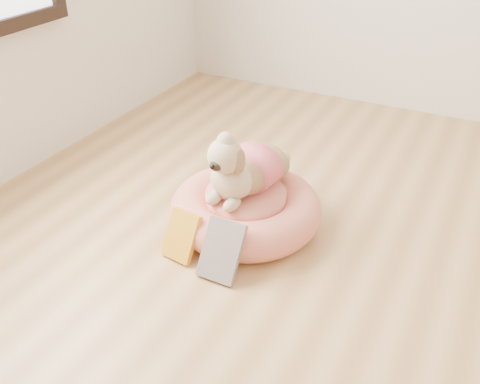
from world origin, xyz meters
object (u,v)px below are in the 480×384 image
at_px(pet_bed, 246,209).
at_px(dog, 244,157).
at_px(book_yellow, 181,236).
at_px(book_white, 222,251).

relative_size(pet_bed, dog, 1.47).
height_order(pet_bed, book_yellow, book_yellow).
distance_m(pet_bed, book_yellow, 0.31).
xyz_separation_m(dog, book_yellow, (-0.11, -0.29, -0.22)).
xyz_separation_m(pet_bed, book_white, (0.06, -0.30, 0.02)).
distance_m(dog, book_white, 0.38).
distance_m(dog, book_yellow, 0.38).
height_order(pet_bed, book_white, book_white).
relative_size(book_yellow, book_white, 0.85).
height_order(book_yellow, book_white, book_white).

